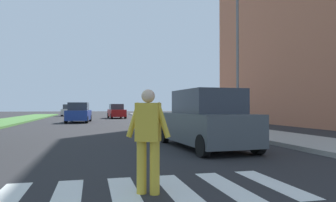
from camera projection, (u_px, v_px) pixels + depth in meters
name	position (u px, v px, depth m)	size (l,w,h in m)	color
ground_plane	(93.00, 124.00, 25.56)	(140.00, 140.00, 0.00)	#262628
crosswalk	(96.00, 195.00, 5.01)	(6.75, 2.20, 0.01)	silver
sidewalk_right	(192.00, 123.00, 25.48)	(3.00, 64.00, 0.15)	#9E9991
street_lamp_right	(236.00, 46.00, 16.47)	(1.02, 0.24, 7.50)	slate
pedestrian_performer	(148.00, 136.00, 5.08)	(0.71, 0.41, 1.69)	gold
suv_crossing	(205.00, 121.00, 10.65)	(2.24, 4.71, 1.97)	#474C51
sedan_midblock	(79.00, 113.00, 27.94)	(2.22, 4.53, 1.77)	navy
sedan_distant	(116.00, 112.00, 37.92)	(2.01, 4.56, 1.72)	maroon
sedan_far_horizon	(70.00, 111.00, 47.15)	(2.28, 4.66, 1.74)	#B7B7BC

